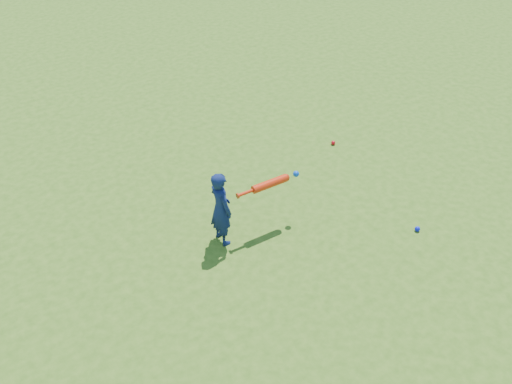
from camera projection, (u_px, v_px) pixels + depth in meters
ground at (203, 238)px, 7.19m from camera, size 80.00×80.00×0.00m
child at (221, 208)px, 6.86m from camera, size 0.25×0.38×1.02m
ground_ball_red at (333, 143)px, 8.91m from camera, size 0.06×0.06×0.06m
ground_ball_blue at (417, 229)px, 7.28m from camera, size 0.07×0.07×0.07m
bat_swing at (272, 183)px, 7.03m from camera, size 0.90×0.13×0.10m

